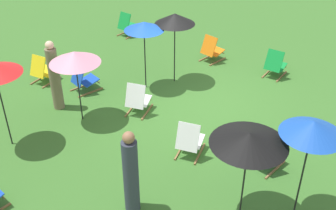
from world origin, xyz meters
name	(u,v)px	position (x,y,z in m)	size (l,w,h in m)	color
ground_plane	(195,102)	(0.00, 0.00, 0.00)	(40.00, 40.00, 0.00)	#386B28
deckchair_0	(83,79)	(2.76, 1.31, 0.37)	(0.64, 0.85, 0.83)	olive
deckchair_1	(212,50)	(0.95, -2.36, 0.37)	(0.58, 0.82, 0.83)	olive
deckchair_3	(127,25)	(4.42, -2.38, 0.37)	(0.51, 0.78, 0.83)	olive
deckchair_4	(275,65)	(-1.06, -2.57, 0.37)	(0.50, 0.77, 0.83)	olive
deckchair_7	(43,70)	(4.05, 1.64, 0.37)	(0.58, 0.82, 0.83)	olive
deckchair_8	(267,153)	(-2.60, 1.31, 0.37)	(0.56, 0.81, 0.83)	olive
deckchair_10	(190,140)	(-1.09, 1.90, 0.37)	(0.67, 0.86, 0.83)	olive
deckchair_11	(138,100)	(0.88, 1.27, 0.37)	(0.68, 0.87, 0.83)	olive
umbrella_0	(144,26)	(1.54, 0.15, 1.78)	(1.05, 1.05, 1.90)	black
umbrella_1	(75,57)	(1.79, 2.32, 1.66)	(1.17, 1.17, 1.81)	black
umbrella_2	(249,139)	(-2.80, 2.79, 1.70)	(1.30, 1.30, 1.81)	black
umbrella_3	(313,128)	(-3.58, 2.16, 1.87)	(1.05, 1.05, 2.01)	black
umbrella_5	(175,19)	(1.11, -0.61, 1.85)	(1.08, 1.08, 2.00)	black
person_0	(55,77)	(2.66, 2.30, 0.88)	(0.31, 0.31, 1.83)	#72664C
person_1	(131,174)	(-1.14, 3.84, 0.82)	(0.39, 0.39, 1.72)	#333847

